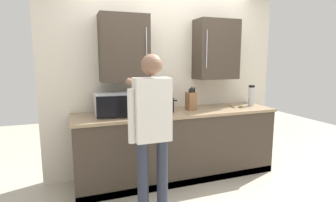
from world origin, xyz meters
name	(u,v)px	position (x,y,z in m)	size (l,w,h in m)	color
ground_plane	(200,201)	(0.00, 0.00, 0.00)	(9.30, 9.30, 0.00)	#B7AD99
back_wall_tiled	(169,65)	(0.00, 1.03, 1.49)	(3.38, 0.44, 2.84)	beige
counter_unit	(177,144)	(0.00, 0.70, 0.45)	(2.68, 0.68, 0.90)	#3D3328
microwave_oven	(115,104)	(-0.81, 0.74, 1.04)	(0.51, 0.45, 0.27)	#B7BABF
thermos_flask	(251,95)	(1.16, 0.70, 1.06)	(0.09, 0.09, 0.30)	#B7BABF
knife_block	(191,101)	(0.20, 0.72, 1.03)	(0.11, 0.15, 0.31)	brown
wooden_spoon	(237,106)	(0.90, 0.68, 0.91)	(0.18, 0.19, 0.02)	#A37547
stock_pot	(165,105)	(-0.17, 0.71, 1.00)	(0.33, 0.24, 0.21)	black
person_figure	(151,123)	(-0.59, -0.09, 0.97)	(0.44, 0.61, 1.63)	#282D3D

